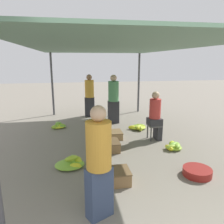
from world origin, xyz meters
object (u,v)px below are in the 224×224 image
at_px(shopper_walking_far, 90,95).
at_px(banana_pile_right_0, 173,146).
at_px(banana_pile_right_1, 138,127).
at_px(basin_black, 197,172).
at_px(crate_far, 118,176).
at_px(vendor_seated, 156,115).
at_px(banana_pile_left_0, 71,163).
at_px(banana_pile_left_1, 59,126).
at_px(vendor_foreground, 99,162).
at_px(shopper_walking_mid, 113,98).
at_px(stool, 154,128).
at_px(crate_near, 108,146).
at_px(crate_mid, 113,135).

bearing_deg(shopper_walking_far, banana_pile_right_0, -64.10).
relative_size(banana_pile_right_0, banana_pile_right_1, 0.80).
height_order(basin_black, crate_far, crate_far).
bearing_deg(vendor_seated, banana_pile_right_0, -74.28).
xyz_separation_m(banana_pile_right_0, banana_pile_right_1, (-0.39, 1.68, -0.01)).
bearing_deg(banana_pile_left_0, banana_pile_left_1, 98.32).
bearing_deg(vendor_seated, crate_far, -126.13).
height_order(banana_pile_left_0, crate_far, crate_far).
relative_size(banana_pile_left_1, banana_pile_right_1, 0.75).
xyz_separation_m(vendor_seated, crate_far, (-1.42, -1.95, -0.57)).
bearing_deg(banana_pile_left_0, crate_far, -43.11).
bearing_deg(vendor_foreground, shopper_walking_mid, 77.18).
bearing_deg(shopper_walking_far, banana_pile_right_1, -54.66).
distance_m(basin_black, banana_pile_left_0, 2.45).
xyz_separation_m(banana_pile_left_1, shopper_walking_far, (1.09, 1.34, 0.76)).
xyz_separation_m(stool, banana_pile_right_0, (0.23, -0.73, -0.26)).
distance_m(crate_near, crate_far, 1.44).
bearing_deg(crate_far, vendor_foreground, -117.78).
height_order(banana_pile_left_0, shopper_walking_far, shopper_walking_far).
height_order(crate_far, shopper_walking_far, shopper_walking_far).
xyz_separation_m(vendor_foreground, banana_pile_right_0, (2.05, 2.01, -0.73)).
relative_size(basin_black, crate_mid, 1.11).
bearing_deg(banana_pile_right_0, stool, 107.10).
distance_m(vendor_seated, shopper_walking_far, 3.25).
distance_m(stool, banana_pile_left_1, 3.02).
relative_size(banana_pile_right_0, crate_far, 1.20).
xyz_separation_m(banana_pile_left_0, banana_pile_right_1, (2.04, 2.15, -0.01)).
height_order(basin_black, crate_mid, crate_mid).
height_order(vendor_foreground, banana_pile_right_0, vendor_foreground).
bearing_deg(crate_mid, crate_near, -108.95).
relative_size(banana_pile_right_1, crate_near, 1.19).
bearing_deg(shopper_walking_mid, banana_pile_right_0, -67.89).
height_order(vendor_foreground, crate_far, vendor_foreground).
relative_size(stool, shopper_walking_far, 0.26).
bearing_deg(vendor_foreground, stool, 56.41).
bearing_deg(banana_pile_left_0, banana_pile_right_1, 46.41).
bearing_deg(vendor_foreground, banana_pile_right_1, 65.89).
distance_m(vendor_foreground, basin_black, 2.21).
xyz_separation_m(stool, banana_pile_left_1, (-2.61, 1.51, -0.26)).
height_order(vendor_seated, banana_pile_left_1, vendor_seated).
bearing_deg(shopper_walking_far, basin_black, -71.37).
relative_size(vendor_foreground, shopper_walking_mid, 0.95).
distance_m(stool, basin_black, 1.99).
xyz_separation_m(basin_black, banana_pile_left_1, (-2.72, 3.48, 0.00)).
xyz_separation_m(banana_pile_left_0, crate_mid, (1.13, 1.47, 0.03)).
relative_size(crate_near, shopper_walking_far, 0.33).
xyz_separation_m(basin_black, shopper_walking_far, (-1.63, 4.82, 0.76)).
distance_m(banana_pile_left_0, crate_mid, 1.85).
relative_size(vendor_seated, banana_pile_right_1, 2.08).
distance_m(basin_black, shopper_walking_mid, 3.93).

